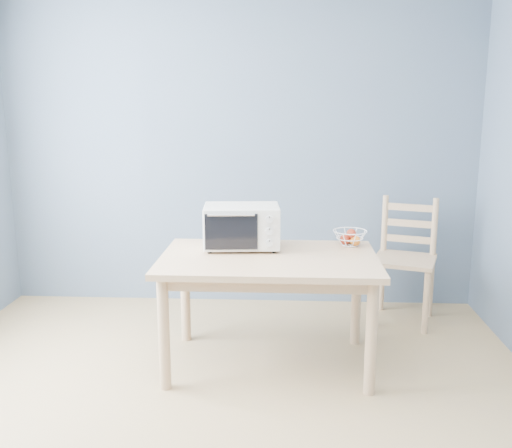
# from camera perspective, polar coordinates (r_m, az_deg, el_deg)

# --- Properties ---
(room) EXTENTS (4.01, 4.51, 2.61)m
(room) POSITION_cam_1_polar(r_m,az_deg,el_deg) (2.63, -5.75, 2.75)
(room) COLOR #A2835A
(room) RESTS_ON ground
(dining_table) EXTENTS (1.40, 0.90, 0.75)m
(dining_table) POSITION_cam_1_polar(r_m,az_deg,el_deg) (3.72, 1.29, -4.73)
(dining_table) COLOR #DDB285
(dining_table) RESTS_ON ground
(toaster_oven) EXTENTS (0.53, 0.41, 0.30)m
(toaster_oven) POSITION_cam_1_polar(r_m,az_deg,el_deg) (3.85, -1.74, -0.19)
(toaster_oven) COLOR silver
(toaster_oven) RESTS_ON dining_table
(fruit_basket) EXTENTS (0.29, 0.29, 0.12)m
(fruit_basket) POSITION_cam_1_polar(r_m,az_deg,el_deg) (3.99, 9.39, -1.31)
(fruit_basket) COLOR white
(fruit_basket) RESTS_ON dining_table
(dining_chair) EXTENTS (0.58, 0.58, 0.98)m
(dining_chair) POSITION_cam_1_polar(r_m,az_deg,el_deg) (4.70, 14.69, -3.63)
(dining_chair) COLOR #DDB285
(dining_chair) RESTS_ON ground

